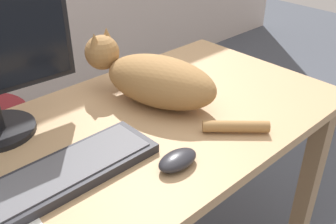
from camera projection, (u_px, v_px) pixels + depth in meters
name	position (u px, v px, depth m)	size (l,w,h in m)	color
desk	(123.00, 166.00, 1.11)	(1.40, 0.68, 0.75)	tan
keyboard	(67.00, 172.00, 0.89)	(0.44, 0.15, 0.03)	#232328
cat	(154.00, 78.00, 1.16)	(0.28, 0.59, 0.20)	olive
computer_mouse	(178.00, 160.00, 0.93)	(0.11, 0.06, 0.04)	#232328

